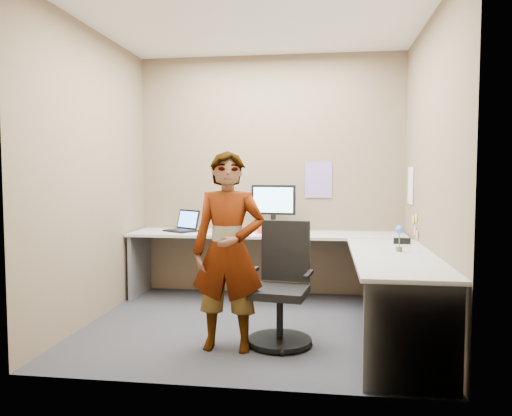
# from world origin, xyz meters

# --- Properties ---
(ground) EXTENTS (3.00, 3.00, 0.00)m
(ground) POSITION_xyz_m (0.00, 0.00, 0.00)
(ground) COLOR #25252A
(ground) RESTS_ON ground
(wall_back) EXTENTS (3.00, 0.00, 3.00)m
(wall_back) POSITION_xyz_m (0.00, 1.30, 1.35)
(wall_back) COLOR brown
(wall_back) RESTS_ON ground
(wall_right) EXTENTS (0.00, 2.70, 2.70)m
(wall_right) POSITION_xyz_m (1.50, 0.00, 1.35)
(wall_right) COLOR brown
(wall_right) RESTS_ON ground
(wall_left) EXTENTS (0.00, 2.70, 2.70)m
(wall_left) POSITION_xyz_m (-1.50, 0.00, 1.35)
(wall_left) COLOR brown
(wall_left) RESTS_ON ground
(ceiling) EXTENTS (3.00, 3.00, 0.00)m
(ceiling) POSITION_xyz_m (0.00, 0.00, 2.70)
(ceiling) COLOR white
(ceiling) RESTS_ON wall_back
(desk) EXTENTS (2.98, 2.58, 0.73)m
(desk) POSITION_xyz_m (0.44, 0.39, 0.59)
(desk) COLOR #A8A8A8
(desk) RESTS_ON ground
(paper_ream) EXTENTS (0.32, 0.25, 0.06)m
(paper_ream) POSITION_xyz_m (0.07, 0.99, 0.76)
(paper_ream) COLOR red
(paper_ream) RESTS_ON desk
(monitor) EXTENTS (0.48, 0.16, 0.46)m
(monitor) POSITION_xyz_m (0.07, 1.01, 1.06)
(monitor) COLOR black
(monitor) RESTS_ON paper_ream
(laptop) EXTENTS (0.42, 0.41, 0.23)m
(laptop) POSITION_xyz_m (-0.93, 1.01, 0.79)
(laptop) COLOR black
(laptop) RESTS_ON desk
(trackball_mouse) EXTENTS (0.12, 0.08, 0.07)m
(trackball_mouse) POSITION_xyz_m (-0.38, 1.07, 0.76)
(trackball_mouse) COLOR #B7B7BC
(trackball_mouse) RESTS_ON desk
(origami) EXTENTS (0.10, 0.10, 0.06)m
(origami) POSITION_xyz_m (-0.13, 0.78, 0.76)
(origami) COLOR white
(origami) RESTS_ON desk
(stapler) EXTENTS (0.15, 0.04, 0.05)m
(stapler) POSITION_xyz_m (1.33, 0.31, 0.76)
(stapler) COLOR black
(stapler) RESTS_ON desk
(flower) EXTENTS (0.07, 0.07, 0.22)m
(flower) POSITION_xyz_m (1.24, -0.16, 0.87)
(flower) COLOR brown
(flower) RESTS_ON desk
(calendar_purple) EXTENTS (0.30, 0.01, 0.40)m
(calendar_purple) POSITION_xyz_m (0.55, 1.29, 1.30)
(calendar_purple) COLOR #846BB7
(calendar_purple) RESTS_ON wall_back
(calendar_white) EXTENTS (0.01, 0.28, 0.38)m
(calendar_white) POSITION_xyz_m (1.49, 0.90, 1.25)
(calendar_white) COLOR white
(calendar_white) RESTS_ON wall_right
(sticky_note_a) EXTENTS (0.01, 0.07, 0.07)m
(sticky_note_a) POSITION_xyz_m (1.49, 0.55, 0.95)
(sticky_note_a) COLOR #F2E059
(sticky_note_a) RESTS_ON wall_right
(sticky_note_b) EXTENTS (0.01, 0.07, 0.07)m
(sticky_note_b) POSITION_xyz_m (1.49, 0.60, 0.82)
(sticky_note_b) COLOR pink
(sticky_note_b) RESTS_ON wall_right
(sticky_note_c) EXTENTS (0.01, 0.07, 0.07)m
(sticky_note_c) POSITION_xyz_m (1.49, 0.48, 0.80)
(sticky_note_c) COLOR pink
(sticky_note_c) RESTS_ON wall_right
(sticky_note_d) EXTENTS (0.01, 0.07, 0.07)m
(sticky_note_d) POSITION_xyz_m (1.49, 0.70, 0.92)
(sticky_note_d) COLOR #F2E059
(sticky_note_d) RESTS_ON wall_right
(office_chair) EXTENTS (0.53, 0.51, 0.97)m
(office_chair) POSITION_xyz_m (0.29, -0.40, 0.40)
(office_chair) COLOR black
(office_chair) RESTS_ON ground
(person) EXTENTS (0.57, 0.37, 1.55)m
(person) POSITION_xyz_m (-0.11, -0.59, 0.77)
(person) COLOR #999399
(person) RESTS_ON ground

